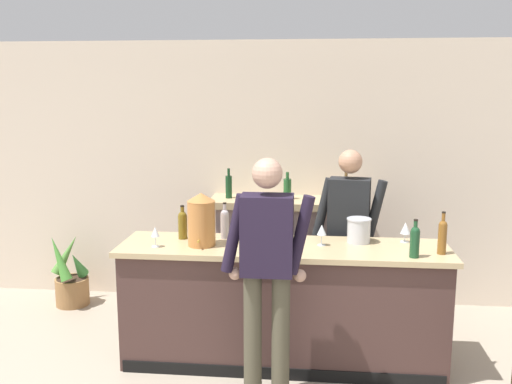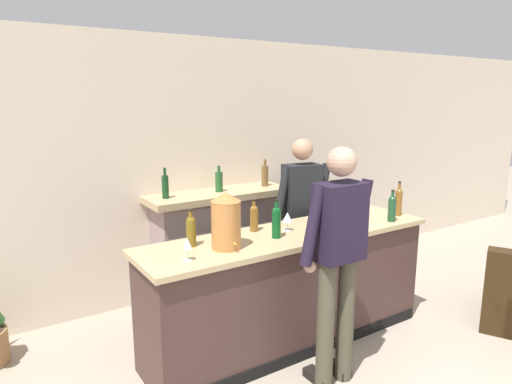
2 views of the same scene
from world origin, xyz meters
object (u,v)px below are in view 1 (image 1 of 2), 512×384
Objects in this scene: potted_plant_corner at (70,280)px; person_bartender at (348,236)px; fireplace_stone at (287,253)px; wine_bottle_riesling_slim at (183,224)px; person_customer at (267,272)px; wine_glass_front_left at (322,231)px; wine_glass_near_bucket at (285,230)px; wine_bottle_cabernet_heavy at (225,222)px; wine_bottle_chardonnay_pale at (260,230)px; wine_bottle_port_short at (415,240)px; copper_dispenser at (201,219)px; wine_bottle_rose_blush at (442,235)px; wine_bottle_merlot_tall at (257,224)px; wine_glass_back_row at (405,229)px; ice_bucket_steel at (359,230)px; wine_glass_mid_counter at (155,233)px.

potted_plant_corner is 2.97m from person_bartender.
wine_bottle_riesling_slim is (-0.83, -1.09, 0.55)m from fireplace_stone.
person_customer is at bearing -45.40° from wine_bottle_riesling_slim.
wine_glass_front_left is 1.06× the size of wine_glass_near_bucket.
person_bartender reaches higher than fireplace_stone.
wine_bottle_chardonnay_pale is at bearing -35.80° from wine_bottle_cabernet_heavy.
wine_bottle_port_short is 1.81× the size of wine_glass_near_bucket.
copper_dispenser reaches higher than wine_bottle_rose_blush.
potted_plant_corner is 4.82× the size of wine_glass_near_bucket.
wine_bottle_merlot_tall is 0.57m from wine_glass_front_left.
wine_bottle_cabernet_heavy is 0.83m from wine_glass_front_left.
wine_bottle_rose_blush is at bearing -2.29° from wine_bottle_chardonnay_pale.
copper_dispenser is at bearing 134.01° from person_customer.
ice_bucket_steel is at bearing -173.57° from wine_glass_back_row.
potted_plant_corner is 1.94m from wine_glass_mid_counter.
fireplace_stone is at bearing 4.62° from potted_plant_corner.
wine_glass_front_left is at bearing -9.68° from wine_bottle_cabernet_heavy.
wine_glass_mid_counter reaches higher than wine_glass_near_bucket.
wine_bottle_rose_blush is (2.09, -0.24, 0.02)m from wine_bottle_riesling_slim.
wine_glass_near_bucket is (0.67, 0.12, -0.10)m from copper_dispenser.
wine_glass_near_bucket is (2.31, -0.98, 0.85)m from potted_plant_corner.
wine_bottle_cabernet_heavy reaches higher than wine_glass_front_left.
wine_bottle_port_short is at bearing -20.69° from wine_glass_front_left.
wine_glass_near_bucket is at bearing -4.54° from wine_bottle_riesling_slim.
wine_bottle_rose_blush is (1.25, -1.33, 0.57)m from fireplace_stone.
wine_glass_near_bucket is at bearing -171.62° from wine_glass_back_row.
wine_glass_near_bucket is at bearing -138.35° from person_bartender.
copper_dispenser reaches higher than wine_bottle_cabernet_heavy.
wine_bottle_port_short is at bearing -19.16° from wine_bottle_merlot_tall.
person_customer is 0.74m from wine_glass_near_bucket.
wine_bottle_merlot_tall is (-1.24, 0.43, -0.01)m from wine_bottle_port_short.
wine_bottle_merlot_tall is (0.62, 0.08, -0.01)m from wine_bottle_riesling_slim.
fireplace_stone reaches higher than wine_bottle_chardonnay_pale.
person_customer is 4.15× the size of copper_dispenser.
copper_dispenser is 0.29m from wine_bottle_cabernet_heavy.
wine_bottle_riesling_slim is 1.67× the size of wine_glass_front_left.
person_customer is (2.22, -1.70, 0.74)m from potted_plant_corner.
wine_bottle_riesling_slim is at bearing 175.45° from wine_glass_front_left.
person_customer reaches higher than person_bartender.
copper_dispenser is 1.68m from wine_glass_back_row.
wine_glass_front_left is (0.39, 0.70, 0.13)m from person_customer.
wine_glass_front_left is 1.02× the size of wine_glass_mid_counter.
wine_glass_near_bucket is (-0.99, -0.15, -0.00)m from wine_glass_back_row.
copper_dispenser is 0.69m from wine_glass_near_bucket.
wine_bottle_chardonnay_pale is (0.47, 0.01, -0.08)m from copper_dispenser.
wine_bottle_chardonnay_pale is at bearing 177.71° from wine_bottle_rose_blush.
wine_bottle_merlot_tall is at bearing 100.34° from person_customer.
copper_dispenser reaches higher than wine_glass_back_row.
wine_bottle_merlot_tall is 1.65× the size of wine_glass_mid_counter.
wine_bottle_rose_blush is at bearing -6.58° from wine_bottle_riesling_slim.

